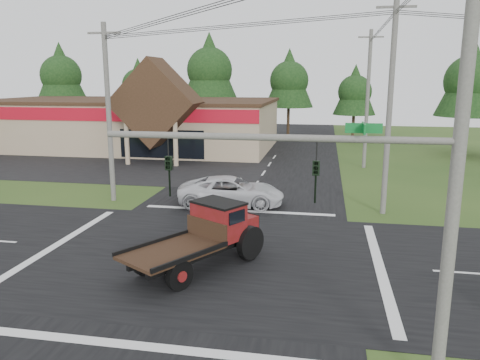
# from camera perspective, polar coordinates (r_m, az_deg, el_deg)

# --- Properties ---
(ground) EXTENTS (120.00, 120.00, 0.00)m
(ground) POSITION_cam_1_polar(r_m,az_deg,el_deg) (20.03, -3.93, -9.22)
(ground) COLOR #294619
(ground) RESTS_ON ground
(road_ns) EXTENTS (12.00, 120.00, 0.02)m
(road_ns) POSITION_cam_1_polar(r_m,az_deg,el_deg) (20.03, -3.93, -9.19)
(road_ns) COLOR black
(road_ns) RESTS_ON ground
(road_ew) EXTENTS (120.00, 12.00, 0.02)m
(road_ew) POSITION_cam_1_polar(r_m,az_deg,el_deg) (20.03, -3.93, -9.18)
(road_ew) COLOR black
(road_ew) RESTS_ON ground
(parking_apron) EXTENTS (28.00, 14.00, 0.02)m
(parking_apron) POSITION_cam_1_polar(r_m,az_deg,el_deg) (42.13, -16.17, 1.74)
(parking_apron) COLOR black
(parking_apron) RESTS_ON ground
(cvs_building) EXTENTS (30.40, 18.20, 9.19)m
(cvs_building) POSITION_cam_1_polar(r_m,az_deg,el_deg) (52.00, -12.88, 6.89)
(cvs_building) COLOR tan
(cvs_building) RESTS_ON ground
(traffic_signal_mast) EXTENTS (8.12, 0.24, 7.00)m
(traffic_signal_mast) POSITION_cam_1_polar(r_m,az_deg,el_deg) (11.00, 15.98, -3.43)
(traffic_signal_mast) COLOR #595651
(traffic_signal_mast) RESTS_ON ground
(utility_pole_nr) EXTENTS (2.00, 0.30, 11.00)m
(utility_pole_nr) POSITION_cam_1_polar(r_m,az_deg,el_deg) (11.06, 25.06, 2.40)
(utility_pole_nr) COLOR #595651
(utility_pole_nr) RESTS_ON ground
(utility_pole_nw) EXTENTS (2.00, 0.30, 10.50)m
(utility_pole_nw) POSITION_cam_1_polar(r_m,az_deg,el_deg) (29.04, -15.72, 7.96)
(utility_pole_nw) COLOR #595651
(utility_pole_nw) RESTS_ON ground
(utility_pole_ne) EXTENTS (2.00, 0.30, 11.50)m
(utility_pole_ne) POSITION_cam_1_polar(r_m,az_deg,el_deg) (26.31, 17.79, 8.54)
(utility_pole_ne) COLOR #595651
(utility_pole_ne) RESTS_ON ground
(utility_pole_n) EXTENTS (2.00, 0.30, 11.20)m
(utility_pole_n) POSITION_cam_1_polar(r_m,az_deg,el_deg) (40.23, 15.28, 9.54)
(utility_pole_n) COLOR #595651
(utility_pole_n) RESTS_ON ground
(tree_row_a) EXTENTS (6.72, 6.72, 12.12)m
(tree_row_a) POSITION_cam_1_polar(r_m,az_deg,el_deg) (67.63, -21.00, 12.03)
(tree_row_a) COLOR #332316
(tree_row_a) RESTS_ON ground
(tree_row_b) EXTENTS (5.60, 5.60, 10.10)m
(tree_row_b) POSITION_cam_1_polar(r_m,az_deg,el_deg) (64.93, -12.26, 11.38)
(tree_row_b) COLOR #332316
(tree_row_b) RESTS_ON ground
(tree_row_c) EXTENTS (7.28, 7.28, 13.13)m
(tree_row_c) POSITION_cam_1_polar(r_m,az_deg,el_deg) (60.87, -3.73, 13.49)
(tree_row_c) COLOR #332316
(tree_row_c) RESTS_ON ground
(tree_row_d) EXTENTS (6.16, 6.16, 11.11)m
(tree_row_d) POSITION_cam_1_polar(r_m,az_deg,el_deg) (60.24, 6.01, 12.19)
(tree_row_d) COLOR #332316
(tree_row_d) RESTS_ON ground
(tree_row_e) EXTENTS (5.04, 5.04, 9.09)m
(tree_row_e) POSITION_cam_1_polar(r_m,az_deg,el_deg) (58.17, 13.84, 10.59)
(tree_row_e) COLOR #332316
(tree_row_e) RESTS_ON ground
(tree_side_ne) EXTENTS (6.16, 6.16, 11.11)m
(tree_side_ne) POSITION_cam_1_polar(r_m,az_deg,el_deg) (49.88, 26.35, 11.04)
(tree_side_ne) COLOR #332316
(tree_side_ne) RESTS_ON ground
(antique_flatbed_truck) EXTENTS (5.14, 6.35, 2.53)m
(antique_flatbed_truck) POSITION_cam_1_polar(r_m,az_deg,el_deg) (18.40, -5.27, -7.02)
(antique_flatbed_truck) COLOR #5B120D
(antique_flatbed_truck) RESTS_ON ground
(white_pickup) EXTENTS (6.42, 3.46, 1.71)m
(white_pickup) POSITION_cam_1_polar(r_m,az_deg,el_deg) (27.43, -1.06, -1.41)
(white_pickup) COLOR silver
(white_pickup) RESTS_ON ground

